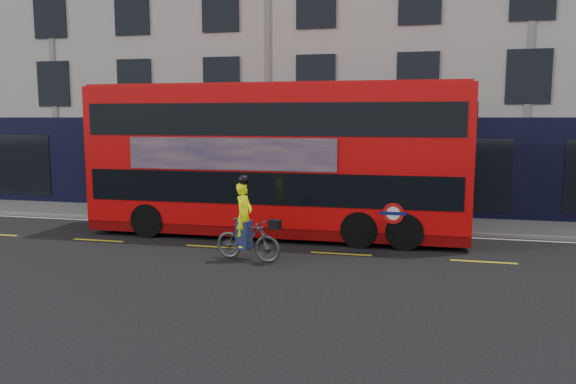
% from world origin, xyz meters
% --- Properties ---
extents(ground, '(120.00, 120.00, 0.00)m').
position_xyz_m(ground, '(0.00, 0.00, 0.00)').
color(ground, black).
rests_on(ground, ground).
extents(pavement, '(60.00, 3.00, 0.12)m').
position_xyz_m(pavement, '(0.00, 6.50, 0.06)').
color(pavement, slate).
rests_on(pavement, ground).
extents(kerb, '(60.00, 0.12, 0.13)m').
position_xyz_m(kerb, '(0.00, 5.00, 0.07)').
color(kerb, gray).
rests_on(kerb, ground).
extents(building_terrace, '(50.00, 10.07, 15.00)m').
position_xyz_m(building_terrace, '(0.00, 12.94, 7.49)').
color(building_terrace, '#A6A29C').
rests_on(building_terrace, ground).
extents(road_edge_line, '(58.00, 0.10, 0.01)m').
position_xyz_m(road_edge_line, '(0.00, 4.70, 0.00)').
color(road_edge_line, silver).
rests_on(road_edge_line, ground).
extents(lane_dashes, '(58.00, 0.12, 0.01)m').
position_xyz_m(lane_dashes, '(0.00, 1.50, 0.00)').
color(lane_dashes, gold).
rests_on(lane_dashes, ground).
extents(bus, '(12.66, 3.02, 5.09)m').
position_xyz_m(bus, '(1.49, 3.70, 2.61)').
color(bus, red).
rests_on(bus, ground).
extents(cyclist, '(2.06, 0.91, 2.43)m').
position_xyz_m(cyclist, '(1.52, 0.15, 0.81)').
color(cyclist, '#414345').
rests_on(cyclist, ground).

